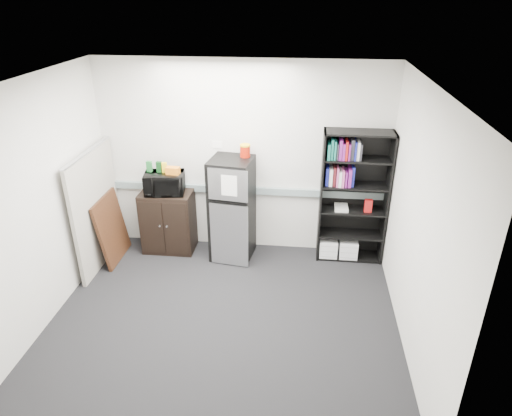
% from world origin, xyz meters
% --- Properties ---
extents(floor, '(4.00, 4.00, 0.00)m').
position_xyz_m(floor, '(0.00, 0.00, 0.00)').
color(floor, black).
rests_on(floor, ground).
extents(wall_back, '(4.00, 0.02, 2.70)m').
position_xyz_m(wall_back, '(0.00, 1.75, 1.35)').
color(wall_back, silver).
rests_on(wall_back, floor).
extents(wall_right, '(0.02, 3.50, 2.70)m').
position_xyz_m(wall_right, '(2.00, 0.00, 1.35)').
color(wall_right, silver).
rests_on(wall_right, floor).
extents(wall_left, '(0.02, 3.50, 2.70)m').
position_xyz_m(wall_left, '(-2.00, 0.00, 1.35)').
color(wall_left, silver).
rests_on(wall_left, floor).
extents(ceiling, '(4.00, 3.50, 0.02)m').
position_xyz_m(ceiling, '(0.00, 0.00, 2.70)').
color(ceiling, white).
rests_on(ceiling, wall_back).
extents(electrical_raceway, '(3.92, 0.05, 0.10)m').
position_xyz_m(electrical_raceway, '(0.00, 1.72, 0.90)').
color(electrical_raceway, gray).
rests_on(electrical_raceway, wall_back).
extents(wall_note, '(0.14, 0.00, 0.10)m').
position_xyz_m(wall_note, '(-0.35, 1.74, 1.55)').
color(wall_note, white).
rests_on(wall_note, wall_back).
extents(bookshelf, '(0.90, 0.34, 1.85)m').
position_xyz_m(bookshelf, '(1.51, 1.57, 0.97)').
color(bookshelf, black).
rests_on(bookshelf, floor).
extents(cubicle_partition, '(0.06, 1.30, 1.62)m').
position_xyz_m(cubicle_partition, '(-1.90, 1.08, 0.81)').
color(cubicle_partition, gray).
rests_on(cubicle_partition, floor).
extents(cabinet, '(0.72, 0.48, 0.91)m').
position_xyz_m(cabinet, '(-1.06, 1.50, 0.45)').
color(cabinet, black).
rests_on(cabinet, floor).
extents(microwave, '(0.58, 0.44, 0.30)m').
position_xyz_m(microwave, '(-1.06, 1.48, 1.05)').
color(microwave, black).
rests_on(microwave, cabinet).
extents(snack_box_a, '(0.07, 0.06, 0.15)m').
position_xyz_m(snack_box_a, '(-1.26, 1.52, 1.28)').
color(snack_box_a, '#1B5E28').
rests_on(snack_box_a, microwave).
extents(snack_box_b, '(0.07, 0.05, 0.15)m').
position_xyz_m(snack_box_b, '(-1.13, 1.52, 1.28)').
color(snack_box_b, '#0C3712').
rests_on(snack_box_b, microwave).
extents(snack_box_c, '(0.08, 0.07, 0.14)m').
position_xyz_m(snack_box_c, '(-1.05, 1.52, 1.27)').
color(snack_box_c, gold).
rests_on(snack_box_c, microwave).
extents(snack_bag, '(0.19, 0.12, 0.10)m').
position_xyz_m(snack_bag, '(-0.92, 1.47, 1.25)').
color(snack_bag, orange).
rests_on(snack_bag, microwave).
extents(refrigerator, '(0.62, 0.64, 1.46)m').
position_xyz_m(refrigerator, '(-0.11, 1.42, 0.73)').
color(refrigerator, black).
rests_on(refrigerator, floor).
extents(coffee_can, '(0.14, 0.14, 0.19)m').
position_xyz_m(coffee_can, '(0.06, 1.55, 1.55)').
color(coffee_can, '#A31807').
rests_on(coffee_can, refrigerator).
extents(framed_poster, '(0.18, 0.73, 0.94)m').
position_xyz_m(framed_poster, '(-1.77, 1.16, 0.47)').
color(framed_poster, '#321B0E').
rests_on(framed_poster, floor).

